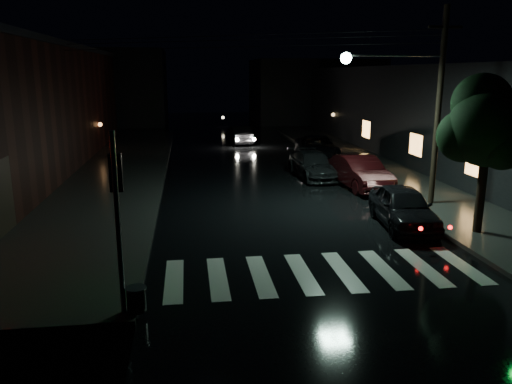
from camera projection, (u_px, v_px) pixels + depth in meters
name	position (u px, v px, depth m)	size (l,w,h in m)	color
ground	(219.00, 286.00, 13.34)	(120.00, 120.00, 0.00)	black
sidewalk_left	(107.00, 180.00, 26.15)	(6.00, 44.00, 0.15)	#282826
sidewalk_right	(380.00, 172.00, 28.13)	(4.00, 44.00, 0.15)	#282826
building_right	(463.00, 113.00, 32.23)	(10.00, 40.00, 6.00)	black
building_far_left	(100.00, 87.00, 54.44)	(14.00, 10.00, 8.00)	black
building_far_right	(314.00, 91.00, 57.73)	(14.00, 10.00, 7.00)	black
crosswalk	(323.00, 272.00, 14.21)	(9.00, 3.00, 0.01)	beige
signal_pole_corner	(127.00, 254.00, 11.29)	(0.68, 0.61, 4.20)	slate
street_tree	(486.00, 128.00, 16.71)	(3.10, 2.90, 5.40)	black
utility_pole	(424.00, 97.00, 20.18)	(4.92, 0.44, 8.00)	black
parked_car_a	(403.00, 207.00, 18.35)	(1.76, 4.37, 1.49)	black
parked_car_b	(360.00, 172.00, 24.43)	(1.68, 4.82, 1.59)	black
parked_car_c	(313.00, 165.00, 26.97)	(1.94, 4.78, 1.39)	black
parked_car_d	(317.00, 148.00, 32.35)	(2.61, 5.65, 1.57)	black
oncoming_car	(239.00, 135.00, 39.94)	(1.51, 4.32, 1.42)	black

